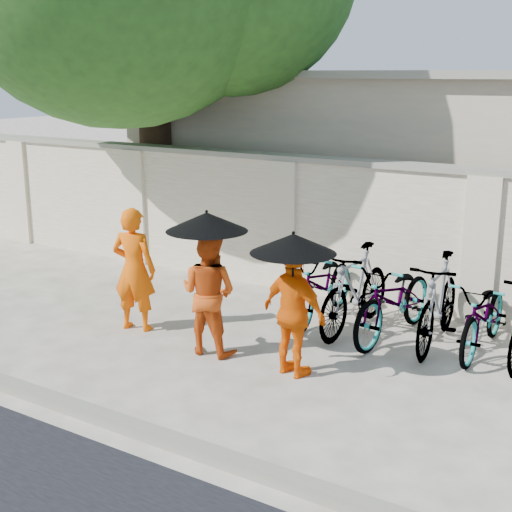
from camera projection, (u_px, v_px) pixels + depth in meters
The scene contains 13 objects.
ground at pixel (223, 368), 8.15m from camera, with size 80.00×80.00×0.00m, color beige.
kerb at pixel (121, 423), 6.75m from camera, with size 40.00×0.16×0.12m, color gray.
compound_wall at pixel (411, 240), 10.00m from camera, with size 20.00×0.30×2.00m, color silver.
monk_left at pixel (134, 269), 9.22m from camera, with size 0.59×0.39×1.63m, color #F55905.
monk_center at pixel (209, 293), 8.46m from camera, with size 0.72×0.56×1.49m, color #C84710.
parasol_center at pixel (207, 222), 8.15m from camera, with size 0.95×0.95×0.89m.
monk_right at pixel (294, 313), 7.81m from camera, with size 0.85×0.36×1.46m, color #F16108.
parasol_right at pixel (293, 244), 7.53m from camera, with size 0.93×0.93×0.81m.
bike_0 at pixel (323, 285), 9.67m from camera, with size 0.66×1.88×0.99m, color gray.
bike_1 at pixel (355, 289), 9.23m from camera, with size 0.53×1.87×1.13m, color gray.
bike_2 at pixel (395, 299), 8.97m from camera, with size 0.68×1.96×1.03m, color gray.
bike_3 at pixel (438, 302), 8.70m from camera, with size 0.53×1.89×1.13m, color gray.
bike_4 at pixel (485, 316), 8.52m from camera, with size 0.62×1.77×0.93m, color gray.
Camera 1 is at (4.38, -6.19, 3.28)m, focal length 50.00 mm.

